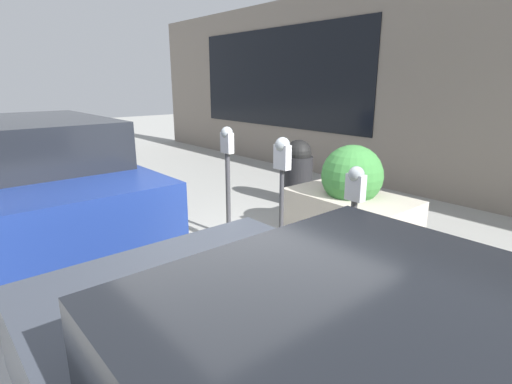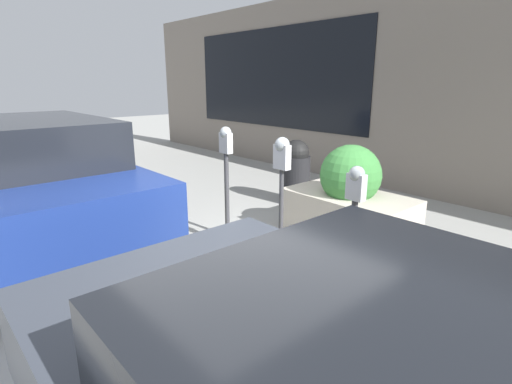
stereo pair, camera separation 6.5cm
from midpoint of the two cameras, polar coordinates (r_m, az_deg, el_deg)
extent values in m
plane|color=#999993|center=(4.52, -1.98, -11.64)|extent=(40.00, 40.00, 0.00)
cube|color=gold|center=(4.47, -2.79, -11.72)|extent=(19.00, 0.16, 0.04)
cube|color=slate|center=(7.67, 25.57, 13.13)|extent=(19.00, 0.15, 3.86)
cube|color=black|center=(10.13, 2.06, 15.94)|extent=(5.70, 0.02, 2.32)
cylinder|color=#38383D|center=(3.98, 13.05, -8.01)|extent=(0.06, 0.06, 1.00)
cube|color=#B7B7BC|center=(3.78, 13.63, 0.70)|extent=(0.17, 0.09, 0.25)
sphere|color=gray|center=(3.75, 13.75, 2.53)|extent=(0.15, 0.15, 0.15)
cylinder|color=#38383D|center=(4.56, 3.18, -3.67)|extent=(0.05, 0.05, 1.13)
cube|color=#B7B7BC|center=(4.38, 3.31, 5.03)|extent=(0.19, 0.09, 0.27)
sphere|color=gray|center=(4.35, 3.34, 6.78)|extent=(0.16, 0.16, 0.16)
cylinder|color=#38383D|center=(5.37, -4.53, -0.54)|extent=(0.06, 0.06, 1.16)
cube|color=#B7B7BC|center=(5.21, -4.69, 7.00)|extent=(0.18, 0.09, 0.27)
sphere|color=gray|center=(5.20, -4.73, 8.46)|extent=(0.15, 0.15, 0.15)
cube|color=#B2A899|center=(5.50, 12.65, -3.42)|extent=(1.66, 0.96, 0.62)
sphere|color=#387A38|center=(5.35, 13.01, 2.36)|extent=(0.80, 0.80, 0.80)
cylinder|color=black|center=(3.31, 6.87, -16.40)|extent=(0.64, 0.24, 0.64)
cube|color=navy|center=(6.18, -29.09, 0.84)|extent=(4.79, 1.80, 0.69)
cube|color=black|center=(5.89, -29.48, 6.38)|extent=(2.49, 1.58, 0.56)
cylinder|color=black|center=(7.85, -25.37, 1.50)|extent=(0.72, 0.21, 0.72)
cylinder|color=black|center=(5.15, -15.99, -4.42)|extent=(0.72, 0.21, 0.72)
cylinder|color=black|center=(6.95, 5.39, 1.76)|extent=(0.50, 0.50, 0.82)
sphere|color=black|center=(6.86, 5.49, 5.60)|extent=(0.45, 0.45, 0.45)
camera|label=1|loc=(0.03, 89.56, 0.12)|focal=28.00mm
camera|label=2|loc=(0.03, -90.44, -0.12)|focal=28.00mm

